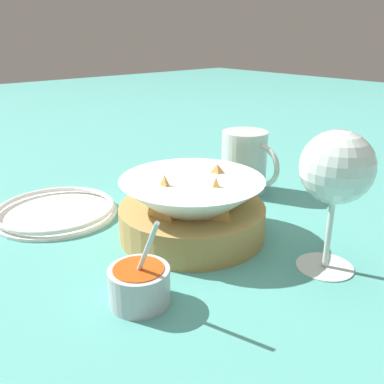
# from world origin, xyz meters

# --- Properties ---
(ground_plane) EXTENTS (4.00, 4.00, 0.00)m
(ground_plane) POSITION_xyz_m (0.00, 0.00, 0.00)
(ground_plane) COLOR teal
(food_basket) EXTENTS (0.20, 0.20, 0.10)m
(food_basket) POSITION_xyz_m (0.04, -0.02, 0.04)
(food_basket) COLOR #B2894C
(food_basket) RESTS_ON ground_plane
(sauce_cup) EXTENTS (0.07, 0.07, 0.11)m
(sauce_cup) POSITION_xyz_m (0.12, -0.17, 0.02)
(sauce_cup) COLOR #B7B7BC
(sauce_cup) RESTS_ON ground_plane
(wine_glass) EXTENTS (0.08, 0.08, 0.17)m
(wine_glass) POSITION_xyz_m (0.21, 0.04, 0.12)
(wine_glass) COLOR silver
(wine_glass) RESTS_ON ground_plane
(beer_mug) EXTENTS (0.12, 0.08, 0.11)m
(beer_mug) POSITION_xyz_m (-0.04, 0.16, 0.05)
(beer_mug) COLOR silver
(beer_mug) RESTS_ON ground_plane
(side_plate) EXTENTS (0.19, 0.19, 0.01)m
(side_plate) POSITION_xyz_m (-0.16, -0.14, 0.01)
(side_plate) COLOR white
(side_plate) RESTS_ON ground_plane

